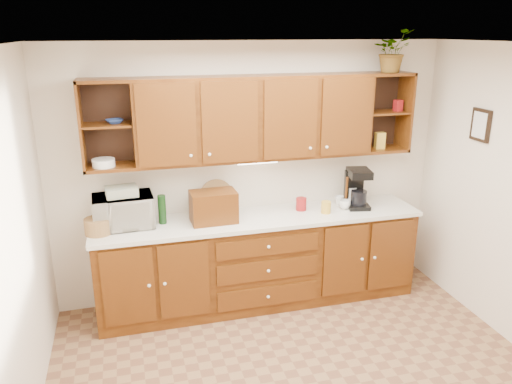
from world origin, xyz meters
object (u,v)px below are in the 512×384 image
potted_plant (392,51)px  coffee_maker (357,189)px  microwave (123,211)px  bread_box (213,207)px

potted_plant → coffee_maker: bearing=-165.6°
microwave → coffee_maker: size_ratio=1.35×
microwave → coffee_maker: bearing=-4.2°
bread_box → coffee_maker: bearing=0.2°
microwave → potted_plant: size_ratio=1.32×
coffee_maker → bread_box: bearing=-167.2°
bread_box → coffee_maker: size_ratio=1.07×
bread_box → coffee_maker: (1.51, 0.05, 0.04)m
bread_box → coffee_maker: coffee_maker is taller
bread_box → potted_plant: size_ratio=1.05×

